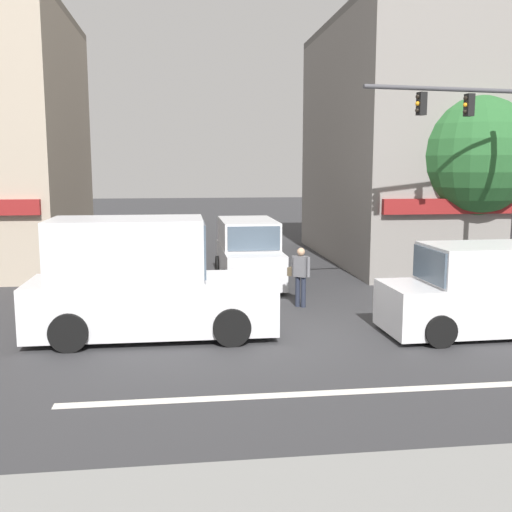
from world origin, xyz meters
The scene contains 10 objects.
ground_plane centered at (0.00, 0.00, 0.00)m, with size 120.00×120.00×0.00m, color #333335.
lane_marking_stripe centered at (0.00, -3.50, 0.00)m, with size 9.00×0.24×0.01m, color silver.
building_right_corner centered at (10.62, 11.09, 4.89)m, with size 13.62×11.33×9.79m.
street_tree centered at (7.51, 6.09, 4.22)m, with size 4.04×4.04×6.26m.
utility_pole_far_right centered at (7.89, 6.89, 4.18)m, with size 1.40×0.22×8.06m.
traffic_light_mast centered at (6.21, 2.71, 4.18)m, with size 4.86×0.75×6.20m.
box_truck_crossing_center centered at (-3.22, 0.47, 1.25)m, with size 5.61×2.27×2.75m.
van_approaching_near centered at (-0.08, 6.63, 1.01)m, with size 2.06×4.61×2.11m.
van_parked_curbside centered at (4.71, -0.28, 1.01)m, with size 4.64×2.13×2.11m.
pedestrian_mid_crossing centered at (0.93, 2.90, 0.95)m, with size 0.59×0.58×1.67m.
Camera 1 is at (-2.37, -13.21, 3.93)m, focal length 42.00 mm.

